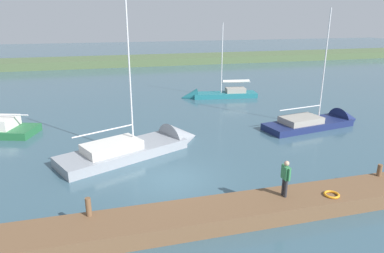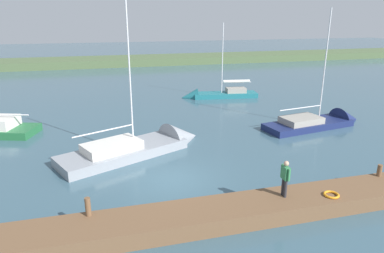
# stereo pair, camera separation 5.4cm
# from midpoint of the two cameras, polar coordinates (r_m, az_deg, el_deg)

# --- Properties ---
(ground_plane) EXTENTS (200.00, 200.00, 0.00)m
(ground_plane) POSITION_cam_midpoint_polar(r_m,az_deg,el_deg) (18.06, -3.20, -8.62)
(ground_plane) COLOR #385666
(far_shoreline) EXTENTS (180.00, 8.00, 2.40)m
(far_shoreline) POSITION_cam_midpoint_polar(r_m,az_deg,el_deg) (62.02, -12.04, 9.90)
(far_shoreline) COLOR #4C603D
(far_shoreline) RESTS_ON ground_plane
(dock_pier) EXTENTS (26.69, 1.97, 0.70)m
(dock_pier) POSITION_cam_midpoint_polar(r_m,az_deg,el_deg) (14.25, 0.45, -14.77)
(dock_pier) COLOR brown
(dock_pier) RESTS_ON ground_plane
(mooring_post_near) EXTENTS (0.22, 0.22, 0.75)m
(mooring_post_near) POSITION_cam_midpoint_polar(r_m,az_deg,el_deg) (14.12, -16.59, -12.49)
(mooring_post_near) COLOR brown
(mooring_post_near) RESTS_ON dock_pier
(mooring_post_far) EXTENTS (0.22, 0.22, 0.58)m
(mooring_post_far) POSITION_cam_midpoint_polar(r_m,az_deg,el_deg) (18.90, 28.46, -6.35)
(mooring_post_far) COLOR brown
(mooring_post_far) RESTS_ON dock_pier
(life_ring_buoy) EXTENTS (0.66, 0.66, 0.10)m
(life_ring_buoy) POSITION_cam_midpoint_polar(r_m,az_deg,el_deg) (16.18, 21.98, -10.33)
(life_ring_buoy) COLOR orange
(life_ring_buoy) RESTS_ON dock_pier
(sailboat_far_right) EXTENTS (7.93, 2.87, 8.23)m
(sailboat_far_right) POSITION_cam_midpoint_polar(r_m,az_deg,el_deg) (35.89, 3.77, 5.00)
(sailboat_far_right) COLOR #1E6B75
(sailboat_far_right) RESTS_ON ground_plane
(sailboat_outer_mooring) EXTENTS (9.65, 6.29, 10.04)m
(sailboat_outer_mooring) POSITION_cam_midpoint_polar(r_m,az_deg,el_deg) (21.93, -7.06, -3.41)
(sailboat_outer_mooring) COLOR gray
(sailboat_outer_mooring) RESTS_ON ground_plane
(sailboat_mid_channel) EXTENTS (8.76, 3.60, 9.60)m
(sailboat_mid_channel) POSITION_cam_midpoint_polar(r_m,az_deg,el_deg) (28.44, 20.83, 0.48)
(sailboat_mid_channel) COLOR navy
(sailboat_mid_channel) RESTS_ON ground_plane
(person_on_dock) EXTENTS (0.22, 0.62, 1.61)m
(person_on_dock) POSITION_cam_midpoint_polar(r_m,az_deg,el_deg) (15.15, 15.14, -7.90)
(person_on_dock) COLOR #28282D
(person_on_dock) RESTS_ON dock_pier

